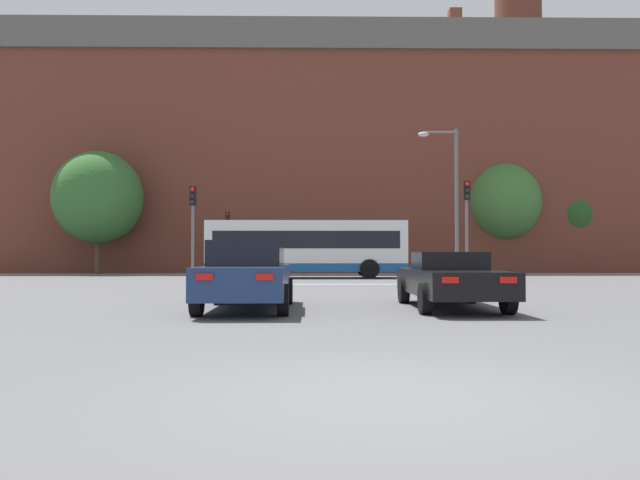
% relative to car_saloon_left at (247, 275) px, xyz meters
% --- Properties ---
extents(ground_plane, '(400.00, 400.00, 0.00)m').
position_rel_car_saloon_left_xyz_m(ground_plane, '(2.10, -8.49, -0.77)').
color(ground_plane, '#545456').
extents(stop_line_strip, '(9.00, 0.30, 0.01)m').
position_rel_car_saloon_left_xyz_m(stop_line_strip, '(2.10, 12.00, -0.76)').
color(stop_line_strip, silver).
rests_on(stop_line_strip, ground_plane).
extents(far_pavement, '(70.00, 2.50, 0.01)m').
position_rel_car_saloon_left_xyz_m(far_pavement, '(2.10, 25.98, -0.76)').
color(far_pavement, gray).
rests_on(far_pavement, ground_plane).
extents(brick_civic_building, '(48.35, 11.11, 24.98)m').
position_rel_car_saloon_left_xyz_m(brick_civic_building, '(0.93, 34.02, 8.24)').
color(brick_civic_building, brown).
rests_on(brick_civic_building, ground_plane).
extents(car_saloon_left, '(1.94, 4.88, 1.51)m').
position_rel_car_saloon_left_xyz_m(car_saloon_left, '(0.00, 0.00, 0.00)').
color(car_saloon_left, navy).
rests_on(car_saloon_left, ground_plane).
extents(car_roadster_right, '(1.91, 4.88, 1.27)m').
position_rel_car_saloon_left_xyz_m(car_roadster_right, '(4.56, 0.31, -0.12)').
color(car_roadster_right, black).
rests_on(car_roadster_right, ground_plane).
extents(bus_crossing_lead, '(10.46, 2.68, 3.00)m').
position_rel_car_saloon_left_xyz_m(bus_crossing_lead, '(1.15, 19.31, 0.84)').
color(bus_crossing_lead, silver).
rests_on(bus_crossing_lead, ground_plane).
extents(traffic_light_near_right, '(0.26, 0.31, 4.36)m').
position_rel_car_saloon_left_xyz_m(traffic_light_near_right, '(8.03, 12.62, 2.15)').
color(traffic_light_near_right, slate).
rests_on(traffic_light_near_right, ground_plane).
extents(traffic_light_far_left, '(0.26, 0.31, 3.94)m').
position_rel_car_saloon_left_xyz_m(traffic_light_far_left, '(-3.89, 25.61, 1.89)').
color(traffic_light_far_left, slate).
rests_on(traffic_light_far_left, ground_plane).
extents(traffic_light_near_left, '(0.26, 0.31, 4.11)m').
position_rel_car_saloon_left_xyz_m(traffic_light_near_left, '(-3.62, 12.65, 2.00)').
color(traffic_light_near_left, slate).
rests_on(traffic_light_near_left, ground_plane).
extents(street_lamp_junction, '(1.85, 0.36, 7.01)m').
position_rel_car_saloon_left_xyz_m(street_lamp_junction, '(7.77, 14.66, 3.50)').
color(street_lamp_junction, slate).
rests_on(street_lamp_junction, ground_plane).
extents(pedestrian_waiting, '(0.46, 0.39, 1.76)m').
position_rel_car_saloon_left_xyz_m(pedestrian_waiting, '(-0.05, 25.56, 0.27)').
color(pedestrian_waiting, '#333851').
rests_on(pedestrian_waiting, ground_plane).
extents(pedestrian_walking_east, '(0.45, 0.42, 1.72)m').
position_rel_car_saloon_left_xyz_m(pedestrian_walking_east, '(5.19, 25.20, 0.24)').
color(pedestrian_walking_east, black).
rests_on(pedestrian_walking_east, ground_plane).
extents(tree_by_building, '(5.69, 5.69, 7.92)m').
position_rel_car_saloon_left_xyz_m(tree_by_building, '(-12.35, 26.49, 4.16)').
color(tree_by_building, '#4C3823').
rests_on(tree_by_building, ground_plane).
extents(tree_kerbside, '(5.18, 5.18, 7.63)m').
position_rel_car_saloon_left_xyz_m(tree_kerbside, '(14.78, 29.40, 4.14)').
color(tree_kerbside, '#4C3823').
rests_on(tree_kerbside, ground_plane).
extents(tree_distant, '(3.99, 3.99, 6.14)m').
position_rel_car_saloon_left_xyz_m(tree_distant, '(19.85, 30.45, 3.26)').
color(tree_distant, '#4C3823').
rests_on(tree_distant, ground_plane).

